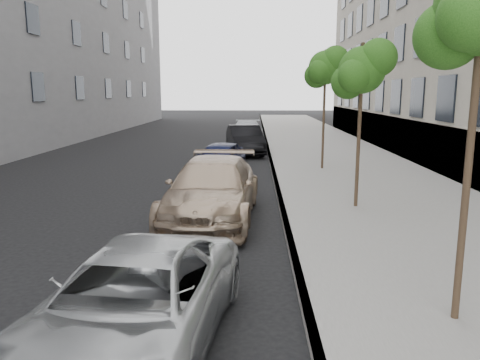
{
  "coord_description": "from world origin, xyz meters",
  "views": [
    {
      "loc": [
        0.38,
        -4.65,
        3.24
      ],
      "look_at": [
        0.11,
        4.56,
        1.5
      ],
      "focal_mm": 35.0,
      "sensor_mm": 36.0,
      "label": 1
    }
  ],
  "objects_px": {
    "tree_mid": "(363,70)",
    "tree_far": "(326,68)",
    "minivan": "(133,305)",
    "sedan_blue": "(220,159)",
    "suv": "(212,190)",
    "sedan_rear": "(247,132)",
    "sedan_black": "(245,140)"
  },
  "relations": [
    {
      "from": "sedan_blue",
      "to": "sedan_rear",
      "type": "xyz_separation_m",
      "value": [
        0.84,
        11.91,
        0.05
      ]
    },
    {
      "from": "suv",
      "to": "sedan_blue",
      "type": "height_order",
      "value": "suv"
    },
    {
      "from": "sedan_rear",
      "to": "sedan_blue",
      "type": "bearing_deg",
      "value": -91.84
    },
    {
      "from": "tree_mid",
      "to": "suv",
      "type": "relative_size",
      "value": 0.83
    },
    {
      "from": "minivan",
      "to": "sedan_rear",
      "type": "bearing_deg",
      "value": 94.07
    },
    {
      "from": "suv",
      "to": "sedan_black",
      "type": "relative_size",
      "value": 1.17
    },
    {
      "from": "tree_far",
      "to": "sedan_blue",
      "type": "distance_m",
      "value": 5.56
    },
    {
      "from": "minivan",
      "to": "sedan_blue",
      "type": "distance_m",
      "value": 12.69
    },
    {
      "from": "tree_far",
      "to": "sedan_blue",
      "type": "bearing_deg",
      "value": -165.39
    },
    {
      "from": "sedan_black",
      "to": "sedan_rear",
      "type": "bearing_deg",
      "value": 80.82
    },
    {
      "from": "tree_far",
      "to": "suv",
      "type": "xyz_separation_m",
      "value": [
        -3.91,
        -7.47,
        -3.41
      ]
    },
    {
      "from": "sedan_blue",
      "to": "sedan_black",
      "type": "bearing_deg",
      "value": 91.79
    },
    {
      "from": "tree_mid",
      "to": "sedan_rear",
      "type": "distance_m",
      "value": 17.91
    },
    {
      "from": "tree_mid",
      "to": "suv",
      "type": "distance_m",
      "value": 5.03
    },
    {
      "from": "sedan_black",
      "to": "suv",
      "type": "bearing_deg",
      "value": -101.74
    },
    {
      "from": "tree_far",
      "to": "sedan_blue",
      "type": "relative_size",
      "value": 1.25
    },
    {
      "from": "tree_mid",
      "to": "sedan_rear",
      "type": "xyz_separation_m",
      "value": [
        -3.33,
        17.32,
        -3.09
      ]
    },
    {
      "from": "tree_mid",
      "to": "minivan",
      "type": "bearing_deg",
      "value": -120.78
    },
    {
      "from": "tree_mid",
      "to": "tree_far",
      "type": "xyz_separation_m",
      "value": [
        0.0,
        6.5,
        0.39
      ]
    },
    {
      "from": "tree_mid",
      "to": "sedan_blue",
      "type": "height_order",
      "value": "tree_mid"
    },
    {
      "from": "tree_far",
      "to": "tree_mid",
      "type": "bearing_deg",
      "value": -90.0
    },
    {
      "from": "tree_far",
      "to": "suv",
      "type": "bearing_deg",
      "value": -117.62
    },
    {
      "from": "tree_mid",
      "to": "minivan",
      "type": "relative_size",
      "value": 0.97
    },
    {
      "from": "tree_far",
      "to": "suv",
      "type": "height_order",
      "value": "tree_far"
    },
    {
      "from": "suv",
      "to": "sedan_blue",
      "type": "xyz_separation_m",
      "value": [
        -0.26,
        6.38,
        -0.11
      ]
    },
    {
      "from": "sedan_blue",
      "to": "sedan_black",
      "type": "height_order",
      "value": "sedan_black"
    },
    {
      "from": "minivan",
      "to": "sedan_black",
      "type": "relative_size",
      "value": 1.01
    },
    {
      "from": "tree_far",
      "to": "minivan",
      "type": "distance_m",
      "value": 14.87
    },
    {
      "from": "minivan",
      "to": "sedan_blue",
      "type": "relative_size",
      "value": 1.18
    },
    {
      "from": "tree_mid",
      "to": "minivan",
      "type": "distance_m",
      "value": 9.04
    },
    {
      "from": "suv",
      "to": "sedan_blue",
      "type": "relative_size",
      "value": 1.37
    },
    {
      "from": "tree_mid",
      "to": "minivan",
      "type": "height_order",
      "value": "tree_mid"
    }
  ]
}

